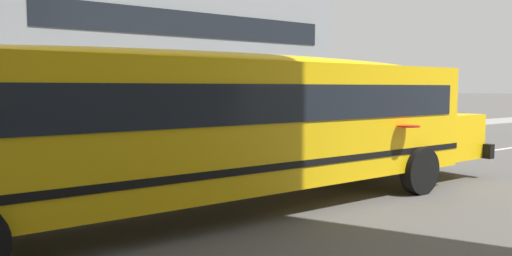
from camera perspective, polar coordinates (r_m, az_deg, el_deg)
The scene contains 5 objects.
ground_plane at distance 10.00m, azimuth -20.26°, elevation -8.90°, with size 400.00×400.00×0.00m, color #54514F.
sidewalk_far at distance 18.13m, azimuth -27.22°, elevation -3.08°, with size 120.00×3.00×0.01m, color gray.
lane_centreline at distance 10.00m, azimuth -20.26°, elevation -8.88°, with size 110.00×0.16×0.01m, color silver.
school_bus at distance 9.12m, azimuth -2.82°, elevation 1.25°, with size 13.21×3.12×2.95m.
parked_car_black_mid_block at distance 26.39m, azimuth 19.86°, elevation 1.28°, with size 3.99×2.06×1.64m.
Camera 1 is at (-2.48, -9.41, 2.31)m, focal length 33.92 mm.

